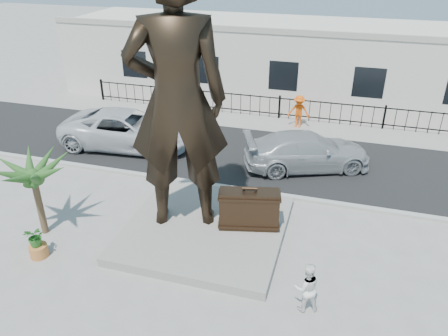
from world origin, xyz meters
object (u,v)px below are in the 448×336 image
object	(u,v)px
suitcase	(249,209)
car_white	(128,129)
tourist	(306,287)
statue	(177,101)

from	to	relation	value
suitcase	car_white	size ratio (longest dim) A/B	0.31
tourist	car_white	xyz separation A→B (m)	(-9.41, 8.11, 0.14)
suitcase	tourist	size ratio (longest dim) A/B	1.31
statue	tourist	world-z (taller)	statue
statue	suitcase	xyz separation A→B (m)	(2.30, 0.14, -3.55)
statue	suitcase	bearing A→B (deg)	163.82
tourist	car_white	bearing A→B (deg)	-61.55
car_white	tourist	bearing A→B (deg)	-135.78
statue	car_white	distance (m)	8.14
statue	tourist	xyz separation A→B (m)	(4.54, -2.72, -3.80)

